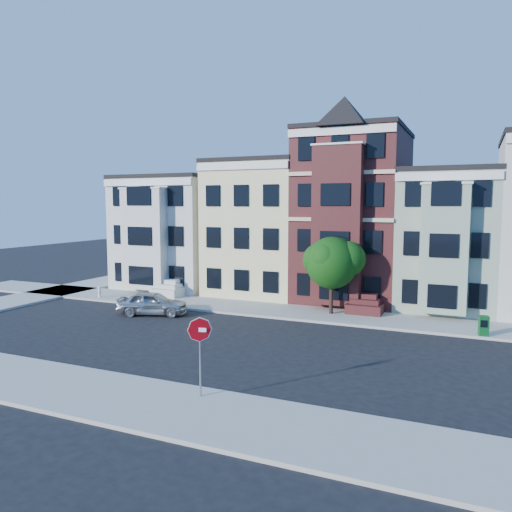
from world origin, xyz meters
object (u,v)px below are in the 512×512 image
at_px(parked_car, 152,303).
at_px(stop_sign, 200,352).
at_px(street_tree, 332,266).
at_px(newspaper_box, 484,326).
at_px(fire_hydrant, 100,293).

xyz_separation_m(parked_car, stop_sign, (9.76, -10.84, 1.03)).
distance_m(street_tree, newspaper_box, 9.27).
bearing_deg(parked_car, street_tree, -86.97).
relative_size(street_tree, parked_car, 1.36).
relative_size(newspaper_box, stop_sign, 0.32).
bearing_deg(street_tree, parked_car, -157.73).
bearing_deg(street_tree, newspaper_box, -12.84).
bearing_deg(newspaper_box, stop_sign, -137.99).
relative_size(parked_car, fire_hydrant, 6.44).
distance_m(parked_car, stop_sign, 14.62).
distance_m(street_tree, parked_car, 11.55).
distance_m(parked_car, fire_hydrant, 7.09).
distance_m(street_tree, fire_hydrant, 17.31).
height_order(parked_car, newspaper_box, parked_car).
height_order(fire_hydrant, stop_sign, stop_sign).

